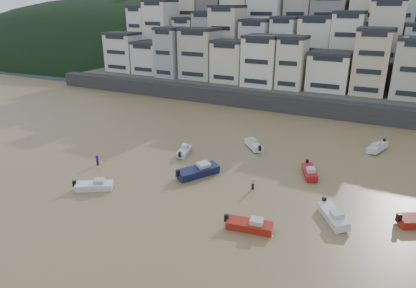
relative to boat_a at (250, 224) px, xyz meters
The scene contains 14 objects.
sea_strip 176.77m from the boat_a, 134.43° to the left, with size 340.00×340.00×0.00m, color #3F4D5A.
harbor_wall 46.38m from the boat_a, 94.64° to the left, with size 140.00×3.00×3.50m, color #38383A.
hillside 86.94m from the boat_a, 89.35° to the left, with size 141.04×66.00×50.00m.
headland 159.17m from the boat_a, 133.10° to the left, with size 216.00×135.00×53.33m.
boat_a is the anchor object (origin of this frame).
boat_b 9.44m from the boat_a, 37.95° to the left, with size 5.53×1.81×1.51m, color silver, non-canonical shape.
boat_c 14.22m from the boat_a, 140.67° to the left, with size 6.59×2.16×1.80m, color #141A41, non-canonical shape.
boat_e 16.25m from the boat_a, 80.75° to the left, with size 5.19×1.70×1.41m, color #A91418, non-canonical shape.
boat_f 22.36m from the boat_a, 138.29° to the left, with size 4.71×1.54×1.28m, color silver, non-canonical shape.
boat_h 23.64m from the boat_a, 109.33° to the left, with size 5.16×1.69×1.41m, color silver, non-canonical shape.
boat_i 31.84m from the boat_a, 71.27° to the left, with size 5.45×1.78×1.49m, color silver, non-canonical shape.
boat_j 20.82m from the boat_a, behind, with size 5.05×1.65×1.38m, color white, non-canonical shape.
person_blue 26.38m from the boat_a, 168.00° to the left, with size 0.44×0.44×1.74m, color #1819BA, non-canonical shape.
person_pink 9.21m from the boat_a, 108.53° to the left, with size 0.44×0.44×1.74m, color #C9948E, non-canonical shape.
Camera 1 is at (24.92, -12.62, 22.14)m, focal length 32.00 mm.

